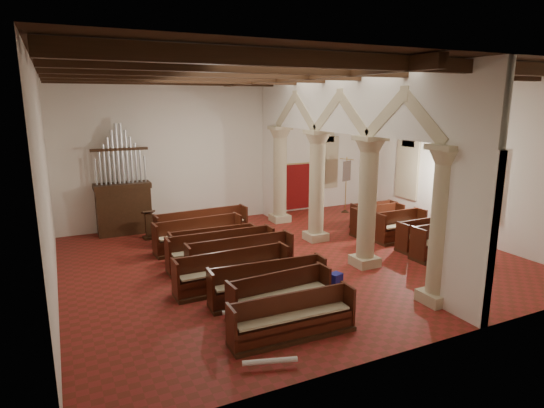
{
  "coord_description": "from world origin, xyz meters",
  "views": [
    {
      "loc": [
        -6.7,
        -12.5,
        5.07
      ],
      "look_at": [
        -0.49,
        0.5,
        1.81
      ],
      "focal_mm": 30.0,
      "sensor_mm": 36.0,
      "label": 1
    }
  ],
  "objects": [
    {
      "name": "aisle_pew_3",
      "position": [
        4.38,
        1.14,
        0.38
      ],
      "size": [
        2.2,
        0.83,
        1.12
      ],
      "rotation": [
        0.0,
        0.0,
        0.04
      ],
      "color": "#361E11",
      "rests_on": "floor"
    },
    {
      "name": "nave_pew_0",
      "position": [
        -2.37,
        -4.49,
        0.32
      ],
      "size": [
        2.91,
        0.73,
        0.98
      ],
      "rotation": [
        0.0,
        0.0,
        -0.03
      ],
      "color": "#361E11",
      "rests_on": "floor"
    },
    {
      "name": "pipe_organ",
      "position": [
        -4.5,
        5.5,
        1.37
      ],
      "size": [
        2.1,
        0.85,
        4.4
      ],
      "color": "#361E11",
      "rests_on": "floor"
    },
    {
      "name": "nave_pew_6",
      "position": [
        -2.27,
        1.3,
        0.32
      ],
      "size": [
        2.9,
        0.72,
        0.98
      ],
      "rotation": [
        0.0,
        0.0,
        -0.02
      ],
      "color": "#361E11",
      "rests_on": "floor"
    },
    {
      "name": "nave_pew_4",
      "position": [
        -1.97,
        -0.42,
        0.36
      ],
      "size": [
        3.29,
        0.73,
        1.09
      ],
      "rotation": [
        0.0,
        0.0,
        -0.0
      ],
      "color": "#361E11",
      "rests_on": "floor"
    },
    {
      "name": "window_right_a",
      "position": [
        6.98,
        -1.5,
        2.2
      ],
      "size": [
        0.03,
        1.0,
        2.2
      ],
      "primitive_type": "cube",
      "color": "#2E6853",
      "rests_on": "wall_right"
    },
    {
      "name": "wall_back",
      "position": [
        0.0,
        6.0,
        3.0
      ],
      "size": [
        14.0,
        0.02,
        6.0
      ],
      "primitive_type": "cube",
      "color": "white",
      "rests_on": "floor"
    },
    {
      "name": "nave_pew_5",
      "position": [
        -2.3,
        0.37,
        0.36
      ],
      "size": [
        3.4,
        0.76,
        1.11
      ],
      "rotation": [
        0.0,
        0.0,
        -0.0
      ],
      "color": "#361E11",
      "rests_on": "floor"
    },
    {
      "name": "ceiling",
      "position": [
        0.0,
        0.0,
        6.0
      ],
      "size": [
        14.0,
        14.0,
        0.0
      ],
      "primitive_type": "plane",
      "rotation": [
        3.14,
        0.0,
        0.0
      ],
      "color": "#311E10",
      "rests_on": "wall_back"
    },
    {
      "name": "wall_right",
      "position": [
        7.0,
        0.0,
        3.0
      ],
      "size": [
        0.02,
        12.0,
        6.0
      ],
      "primitive_type": "cube",
      "color": "white",
      "rests_on": "floor"
    },
    {
      "name": "aisle_pew_4",
      "position": [
        4.87,
        2.0,
        0.35
      ],
      "size": [
        1.96,
        0.75,
        1.03
      ],
      "rotation": [
        0.0,
        0.0,
        -0.03
      ],
      "color": "#361E11",
      "rests_on": "floor"
    },
    {
      "name": "aisle_pew_2",
      "position": [
        4.57,
        0.06,
        0.38
      ],
      "size": [
        2.02,
        0.79,
        1.13
      ],
      "rotation": [
        0.0,
        0.0,
        0.02
      ],
      "color": "#361E11",
      "rests_on": "floor"
    },
    {
      "name": "aisle_pew_0",
      "position": [
        4.53,
        -1.94,
        0.38
      ],
      "size": [
        2.13,
        0.84,
        1.14
      ],
      "rotation": [
        0.0,
        0.0,
        0.04
      ],
      "color": "#361E11",
      "rests_on": "floor"
    },
    {
      "name": "wall_front",
      "position": [
        0.0,
        -6.0,
        3.0
      ],
      "size": [
        14.0,
        0.02,
        6.0
      ],
      "primitive_type": "cube",
      "color": "white",
      "rests_on": "floor"
    },
    {
      "name": "ceiling_beams",
      "position": [
        0.0,
        0.0,
        5.82
      ],
      "size": [
        13.8,
        11.8,
        0.3
      ],
      "primitive_type": null,
      "color": "#361E11",
      "rests_on": "wall_back"
    },
    {
      "name": "tube_heater_a",
      "position": [
        -3.33,
        -5.35,
        0.16
      ],
      "size": [
        1.06,
        0.42,
        0.11
      ],
      "primitive_type": "cylinder",
      "rotation": [
        0.0,
        1.57,
        -0.3
      ],
      "color": "silver",
      "rests_on": "floor"
    },
    {
      "name": "lectern",
      "position": [
        -3.8,
        4.35,
        0.47
      ],
      "size": [
        0.48,
        0.49,
        1.14
      ],
      "rotation": [
        0.0,
        0.0,
        0.06
      ],
      "color": "#351C11",
      "rests_on": "floor"
    },
    {
      "name": "hymnal_box_c",
      "position": [
        -0.95,
        -1.16,
        0.27
      ],
      "size": [
        0.39,
        0.33,
        0.35
      ],
      "primitive_type": "cube",
      "rotation": [
        0.0,
        0.0,
        0.16
      ],
      "color": "#16169A",
      "rests_on": "floor"
    },
    {
      "name": "nave_pew_1",
      "position": [
        -2.14,
        -3.4,
        0.35
      ],
      "size": [
        2.65,
        0.85,
        1.04
      ],
      "rotation": [
        0.0,
        0.0,
        0.06
      ],
      "color": "#361E11",
      "rests_on": "floor"
    },
    {
      "name": "floor",
      "position": [
        0.0,
        0.0,
        0.0
      ],
      "size": [
        14.0,
        14.0,
        0.0
      ],
      "primitive_type": "plane",
      "color": "maroon",
      "rests_on": "ground"
    },
    {
      "name": "wall_left",
      "position": [
        -7.0,
        0.0,
        3.0
      ],
      "size": [
        0.02,
        12.0,
        6.0
      ],
      "primitive_type": "cube",
      "color": "white",
      "rests_on": "floor"
    },
    {
      "name": "nave_pew_2",
      "position": [
        -2.06,
        -2.55,
        0.34
      ],
      "size": [
        3.14,
        0.88,
        1.03
      ],
      "rotation": [
        0.0,
        0.0,
        -0.06
      ],
      "color": "#361E11",
      "rests_on": "floor"
    },
    {
      "name": "nave_pew_8",
      "position": [
        -2.01,
        3.36,
        0.37
      ],
      "size": [
        3.54,
        0.97,
        1.13
      ],
      "rotation": [
        0.0,
        0.0,
        0.06
      ],
      "color": "#361E11",
      "rests_on": "floor"
    },
    {
      "name": "tube_heater_b",
      "position": [
        -2.99,
        -3.14,
        0.16
      ],
      "size": [
        1.01,
        0.36,
        0.1
      ],
      "primitive_type": "cylinder",
      "rotation": [
        0.0,
        1.57,
        -0.26
      ],
      "color": "silver",
      "rests_on": "floor"
    },
    {
      "name": "window_back",
      "position": [
        5.0,
        5.98,
        2.2
      ],
      "size": [
        1.0,
        0.03,
        2.2
      ],
      "primitive_type": "cube",
      "color": "#2E6853",
      "rests_on": "wall_back"
    },
    {
      "name": "window_right_b",
      "position": [
        6.98,
        2.5,
        2.2
      ],
      "size": [
        0.03,
        1.0,
        2.2
      ],
      "primitive_type": "cube",
      "color": "#2E6853",
      "rests_on": "wall_right"
    },
    {
      "name": "nave_pew_7",
      "position": [
        -2.48,
        2.25,
        0.37
      ],
      "size": [
        3.13,
        0.95,
        1.12
      ],
      "rotation": [
        0.0,
        0.0,
        0.07
      ],
      "color": "#361E11",
      "rests_on": "floor"
    },
    {
      "name": "hymnal_box_b",
      "position": [
        -0.02,
        -2.61,
        0.27
      ],
      "size": [
        0.4,
        0.36,
        0.34
      ],
      "primitive_type": "cube",
      "rotation": [
        0.0,
        0.0,
        0.3
      ],
      "color": "navy",
      "rests_on": "floor"
    },
    {
      "name": "nave_pew_3",
      "position": [
        -2.61,
        -1.43,
        0.35
      ],
      "size": [
        3.26,
        0.77,
        1.07
      ],
      "rotation": [
        0.0,
        0.0,
        0.02
      ],
      "color": "#361E11",
      "rests_on": "floor"
    },
    {
      "name": "dossal_curtain",
      "position": [
        3.5,
        5.92,
        1.17
      ],
      "size": [
        1.8,
        0.07,
        2.17
      ],
      "color": "maroon",
      "rests_on": "floor"
    },
    {
      "name": "arcade",
      "position": [
        1.8,
        0.0,
        3.56
      ],
      "size": [
        0.9,
        11.9,
        6.0
      ],
      "color": "tan",
      "rests_on": "floor"
    },
    {
      "name": "processional_banner",
      "position": [
        5.3,
        4.66,
        0.83
      ],
      "size": [
        0.57,
        0.72,
        2.6
      ],
      "rotation": [
        0.0,
        0.0,
        0.34
      ],
      "color": "#361E11",
      "rests_on": "floor"
    },
    {
      "name": "aisle_pew_1",
      "position": [
        4.57,
        -1.04,
        0.36
      ],
      "size": [
        1.87,
        0.75,
        1.05
      ],
      "rotation": [
        0.0,
        0.0,
        0.03
      ],
      "color": "#361E11",
      "rests_on": "floor"
    },
    {
      "name": "hymnal_box_a",
      "position": [
        -1.75,
        -4.0,
        0.27
      ],
      "size": [
        0.4,
        0.36,
        0.34
      ],
      "primitive_type": "cube",
      "rotation": [
        0.0,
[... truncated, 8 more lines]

